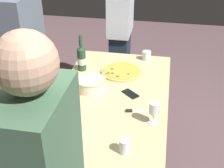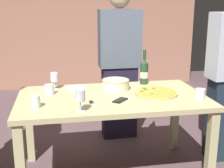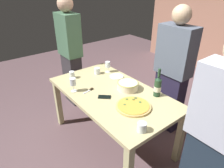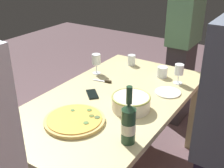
# 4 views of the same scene
# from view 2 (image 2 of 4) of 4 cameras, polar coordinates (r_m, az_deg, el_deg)

# --- Properties ---
(dining_table) EXTENTS (1.60, 0.90, 0.75)m
(dining_table) POSITION_cam_2_polar(r_m,az_deg,el_deg) (2.65, 0.00, -4.17)
(dining_table) COLOR #C5B77F
(dining_table) RESTS_ON ground
(brick_wall_back) EXTENTS (4.29, 0.16, 2.91)m
(brick_wall_back) POSITION_cam_2_polar(r_m,az_deg,el_deg) (5.69, -5.89, 14.05)
(brick_wall_back) COLOR #A8735D
(brick_wall_back) RESTS_ON ground
(pizza) EXTENTS (0.37, 0.37, 0.03)m
(pizza) POSITION_cam_2_polar(r_m,az_deg,el_deg) (2.69, 8.23, -1.65)
(pizza) COLOR tan
(pizza) RESTS_ON dining_table
(serving_bowl) EXTENTS (0.26, 0.26, 0.10)m
(serving_bowl) POSITION_cam_2_polar(r_m,az_deg,el_deg) (2.80, 0.66, -0.03)
(serving_bowl) COLOR beige
(serving_bowl) RESTS_ON dining_table
(wine_bottle) EXTENTS (0.08, 0.08, 0.34)m
(wine_bottle) POSITION_cam_2_polar(r_m,az_deg,el_deg) (3.01, 6.01, 2.31)
(wine_bottle) COLOR #23422A
(wine_bottle) RESTS_ON dining_table
(wine_glass_near_pizza) EXTENTS (0.07, 0.07, 0.17)m
(wine_glass_near_pizza) POSITION_cam_2_polar(r_m,az_deg,el_deg) (2.22, -5.95, -2.35)
(wine_glass_near_pizza) COLOR white
(wine_glass_near_pizza) RESTS_ON dining_table
(wine_glass_by_bottle) EXTENTS (0.07, 0.07, 0.16)m
(wine_glass_by_bottle) POSITION_cam_2_polar(r_m,az_deg,el_deg) (2.85, -10.74, 1.17)
(wine_glass_by_bottle) COLOR white
(wine_glass_by_bottle) RESTS_ON dining_table
(cup_amber) EXTENTS (0.08, 0.08, 0.09)m
(cup_amber) POSITION_cam_2_polar(r_m,az_deg,el_deg) (2.63, 16.11, -1.80)
(cup_amber) COLOR white
(cup_amber) RESTS_ON dining_table
(cup_ceramic) EXTENTS (0.07, 0.07, 0.10)m
(cup_ceramic) POSITION_cam_2_polar(r_m,az_deg,el_deg) (2.39, -14.07, -3.21)
(cup_ceramic) COLOR white
(cup_ceramic) RESTS_ON dining_table
(cup_spare) EXTENTS (0.08, 0.08, 0.09)m
(cup_spare) POSITION_cam_2_polar(r_m,az_deg,el_deg) (2.72, -11.63, -1.00)
(cup_spare) COLOR white
(cup_spare) RESTS_ON dining_table
(side_plate) EXTENTS (0.19, 0.19, 0.01)m
(side_plate) POSITION_cam_2_polar(r_m,az_deg,el_deg) (2.88, -6.64, -0.69)
(side_plate) COLOR white
(side_plate) RESTS_ON dining_table
(cell_phone) EXTENTS (0.15, 0.15, 0.01)m
(cell_phone) POSITION_cam_2_polar(r_m,az_deg,el_deg) (2.49, 1.55, -3.04)
(cell_phone) COLOR black
(cell_phone) RESTS_ON dining_table
(pizza_knife) EXTENTS (0.05, 0.16, 0.02)m
(pizza_knife) POSITION_cam_2_polar(r_m,az_deg,el_deg) (2.41, -3.63, -3.68)
(pizza_knife) COLOR silver
(pizza_knife) RESTS_ON dining_table
(person_host) EXTENTS (0.45, 0.24, 1.69)m
(person_host) POSITION_cam_2_polar(r_m,az_deg,el_deg) (3.43, 1.39, 3.66)
(person_host) COLOR #211D34
(person_host) RESTS_ON ground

